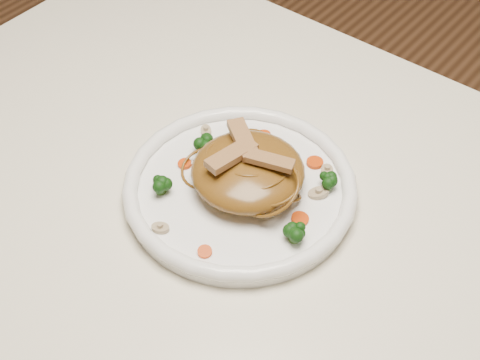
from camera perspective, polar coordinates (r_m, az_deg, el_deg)
The scene contains 19 objects.
table at distance 0.98m, azimuth 1.78°, elevation -6.70°, with size 1.20×0.80×0.75m.
plate at distance 0.92m, azimuth 0.00°, elevation -0.94°, with size 0.30×0.30×0.02m, color white.
noodle_mound at distance 0.90m, azimuth 0.63°, elevation 0.73°, with size 0.15×0.15×0.05m, color brown.
chicken_a at distance 0.87m, azimuth 2.43°, elevation 1.55°, with size 0.06×0.02×0.01m, color #A8814F.
chicken_b at distance 0.90m, azimuth 0.24°, elevation 3.27°, with size 0.07×0.02×0.01m, color #A8814F.
chicken_c at distance 0.87m, azimuth -0.68°, elevation 1.98°, with size 0.07×0.02×0.01m, color #A8814F.
broccoli_0 at distance 0.91m, azimuth 6.98°, elevation 0.01°, with size 0.02×0.02×0.03m, color #10390C, non-canonical shape.
broccoli_1 at distance 0.95m, azimuth -2.84°, elevation 2.99°, with size 0.03×0.03×0.03m, color #10390C, non-canonical shape.
broccoli_2 at distance 0.91m, azimuth -6.40°, elevation -0.35°, with size 0.02×0.02×0.03m, color #10390C, non-canonical shape.
broccoli_3 at distance 0.85m, azimuth 4.40°, elevation -4.13°, with size 0.03×0.03×0.03m, color #10390C, non-canonical shape.
carrot_0 at distance 0.95m, azimuth 6.00°, elevation 1.40°, with size 0.02×0.02×0.01m, color #D14307.
carrot_1 at distance 0.94m, azimuth -4.45°, elevation 1.29°, with size 0.02×0.02×0.01m, color #D14307.
carrot_2 at distance 0.88m, azimuth 4.82°, elevation -3.11°, with size 0.02×0.02×0.01m, color #D14307.
carrot_3 at distance 0.98m, azimuth 1.88°, elevation 3.58°, with size 0.02×0.02×0.01m, color #D14307.
carrot_4 at distance 0.85m, azimuth -2.83°, elevation -5.75°, with size 0.02×0.02×0.01m, color #D14307.
mushroom_0 at distance 0.87m, azimuth -6.38°, elevation -3.83°, with size 0.02×0.02×0.01m, color #BDAF8D.
mushroom_1 at distance 0.91m, azimuth 6.29°, elevation -1.04°, with size 0.03×0.03×0.01m, color #BDAF8D.
mushroom_2 at distance 0.99m, azimuth -2.73°, elevation 3.92°, with size 0.02×0.02×0.01m, color #BDAF8D.
mushroom_3 at distance 0.94m, azimuth 6.97°, elevation 0.76°, with size 0.02×0.02×0.01m, color #BDAF8D.
Camera 1 is at (0.34, -0.48, 1.44)m, focal length 53.39 mm.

